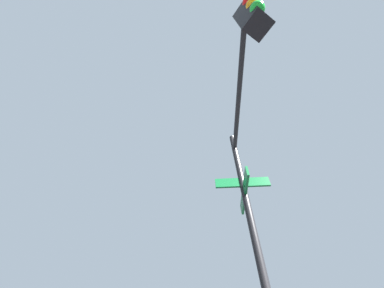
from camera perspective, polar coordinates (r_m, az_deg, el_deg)
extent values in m
cylinder|color=black|center=(3.61, 16.93, -26.96)|extent=(0.12, 0.12, 5.65)
cylinder|color=black|center=(4.31, 11.75, 12.20)|extent=(1.63, 2.16, 0.09)
cube|color=black|center=(3.46, 14.81, 28.22)|extent=(0.28, 0.28, 0.80)
sphere|color=red|center=(3.68, 14.19, 31.30)|extent=(0.18, 0.18, 0.18)
sphere|color=orange|center=(3.44, 15.11, 30.66)|extent=(0.18, 0.18, 0.18)
sphere|color=green|center=(3.20, 16.15, 29.93)|extent=(0.18, 0.18, 0.18)
cube|color=#0F5128|center=(4.22, 13.08, -11.70)|extent=(0.69, 0.91, 0.20)
cube|color=#0F5128|center=(4.36, 12.57, -9.47)|extent=(0.83, 0.63, 0.20)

